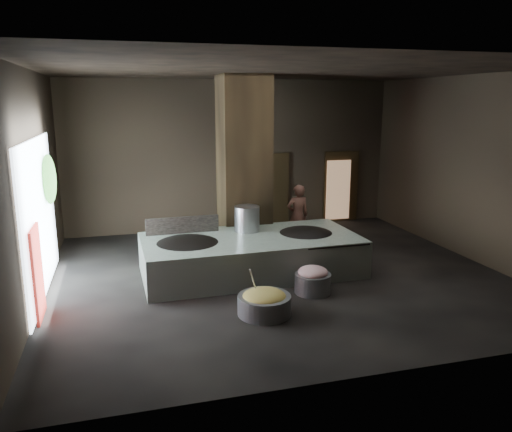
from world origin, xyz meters
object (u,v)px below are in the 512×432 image
object	(u,v)px
stock_pot	(247,220)
cook	(298,215)
hearth_platform	(251,255)
wok_left	(188,247)
meat_basin	(313,283)
veg_basin	(264,305)
wok_right	(306,237)

from	to	relation	value
stock_pot	cook	size ratio (longest dim) A/B	0.38
hearth_platform	wok_left	size ratio (longest dim) A/B	3.17
wok_left	meat_basin	world-z (taller)	wok_left
veg_basin	meat_basin	bearing A→B (deg)	31.04
wok_right	meat_basin	distance (m)	1.73
wok_left	veg_basin	distance (m)	2.56
wok_right	stock_pot	distance (m)	1.44
stock_pot	meat_basin	size ratio (longest dim) A/B	0.85
stock_pot	meat_basin	world-z (taller)	stock_pot
cook	wok_left	bearing A→B (deg)	29.17
wok_left	stock_pot	size ratio (longest dim) A/B	2.42
stock_pot	cook	world-z (taller)	cook
cook	stock_pot	bearing A→B (deg)	35.28
wok_left	wok_right	bearing A→B (deg)	2.05
wok_right	cook	xyz separation A→B (m)	(0.45, 1.77, 0.09)
cook	veg_basin	bearing A→B (deg)	61.59
hearth_platform	stock_pot	xyz separation A→B (m)	(0.05, 0.55, 0.71)
veg_basin	meat_basin	xyz separation A→B (m)	(1.26, 0.76, 0.02)
hearth_platform	wok_right	size ratio (longest dim) A/B	3.41
veg_basin	meat_basin	size ratio (longest dim) A/B	1.33
stock_pot	cook	xyz separation A→B (m)	(1.75, 1.27, -0.29)
wok_left	wok_right	distance (m)	2.80
wok_right	veg_basin	distance (m)	2.96
wok_right	meat_basin	bearing A→B (deg)	-105.55
stock_pot	wok_right	bearing A→B (deg)	-21.04
veg_basin	hearth_platform	bearing A→B (deg)	81.20
hearth_platform	veg_basin	world-z (taller)	hearth_platform
hearth_platform	wok_right	distance (m)	1.39
cook	wok_right	bearing A→B (deg)	75.01
hearth_platform	cook	xyz separation A→B (m)	(1.80, 1.82, 0.42)
wok_left	veg_basin	bearing A→B (deg)	-64.02
hearth_platform	wok_left	xyz separation A→B (m)	(-1.45, -0.05, 0.33)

